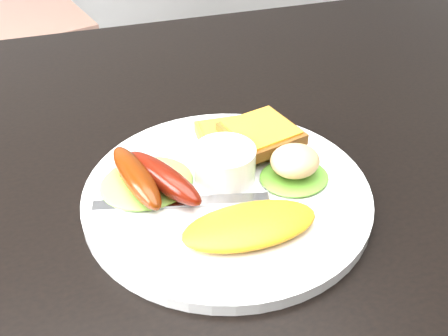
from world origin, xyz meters
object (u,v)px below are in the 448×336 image
(dining_chair, at_px, (12,24))
(person, at_px, (35,15))
(plate, at_px, (227,194))
(dining_table, at_px, (203,166))

(dining_chair, distance_m, person, 0.86)
(person, distance_m, plate, 0.59)
(plate, bearing_deg, person, 107.04)
(dining_table, height_order, plate, plate)
(dining_chair, relative_size, plate, 1.47)
(person, bearing_deg, dining_table, 95.89)
(person, xyz_separation_m, plate, (0.17, -0.56, -0.00))
(dining_chair, xyz_separation_m, person, (0.12, -0.79, 0.31))
(dining_chair, bearing_deg, person, -96.35)
(dining_table, relative_size, dining_chair, 2.81)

